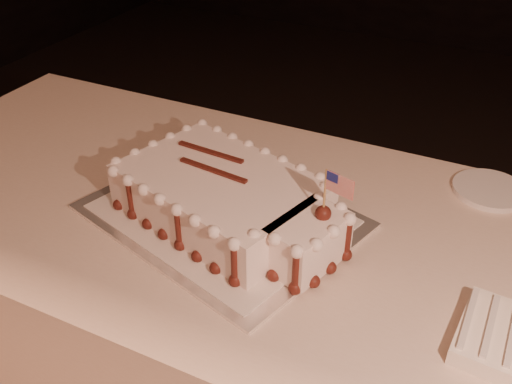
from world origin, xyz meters
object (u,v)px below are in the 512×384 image
at_px(sheet_cake, 230,200).
at_px(side_plate, 490,190).
at_px(banquet_table, 362,380).
at_px(cake_board, 221,216).

bearing_deg(sheet_cake, side_plate, 37.05).
distance_m(banquet_table, cake_board, 0.51).
distance_m(banquet_table, side_plate, 0.51).
relative_size(cake_board, side_plate, 3.26).
height_order(cake_board, side_plate, side_plate).
height_order(banquet_table, cake_board, cake_board).
height_order(banquet_table, sheet_cake, sheet_cake).
bearing_deg(banquet_table, cake_board, -174.29).
distance_m(sheet_cake, side_plate, 0.58).
bearing_deg(cake_board, banquet_table, 22.25).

